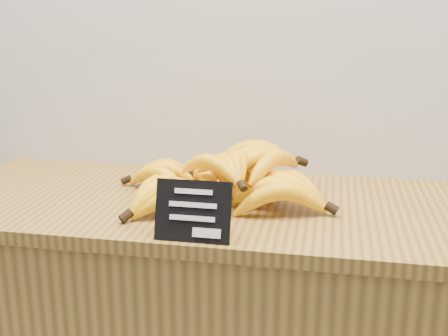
# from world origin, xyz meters

# --- Properties ---
(counter_top) EXTENTS (1.37, 0.54, 0.03)m
(counter_top) POSITION_xyz_m (0.08, 2.75, 0.92)
(counter_top) COLOR olive
(counter_top) RESTS_ON counter
(chalkboard_sign) EXTENTS (0.15, 0.04, 0.11)m
(chalkboard_sign) POSITION_xyz_m (0.05, 2.51, 0.99)
(chalkboard_sign) COLOR black
(chalkboard_sign) RESTS_ON counter_top
(banana_pile) EXTENTS (0.51, 0.37, 0.12)m
(banana_pile) POSITION_xyz_m (0.07, 2.75, 0.98)
(banana_pile) COLOR yellow
(banana_pile) RESTS_ON counter_top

